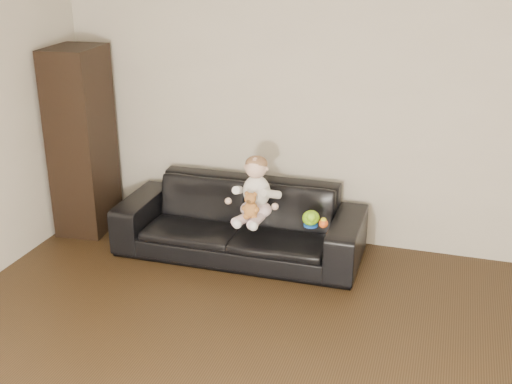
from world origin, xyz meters
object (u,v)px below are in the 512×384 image
(sofa, at_px, (240,221))
(toy_rattle, at_px, (323,223))
(teddy_bear, at_px, (251,206))
(toy_green, at_px, (311,218))
(cabinet, at_px, (82,141))
(baby, at_px, (255,192))
(toy_blue_disc, at_px, (311,225))

(sofa, bearing_deg, toy_rattle, -11.13)
(teddy_bear, xyz_separation_m, toy_green, (0.45, 0.16, -0.11))
(cabinet, distance_m, baby, 1.71)
(teddy_bear, relative_size, toy_blue_disc, 1.96)
(baby, height_order, teddy_bear, baby)
(cabinet, relative_size, teddy_bear, 7.58)
(sofa, xyz_separation_m, cabinet, (-1.51, 0.10, 0.53))
(toy_green, bearing_deg, sofa, 170.52)
(sofa, xyz_separation_m, baby, (0.17, -0.11, 0.32))
(sofa, relative_size, toy_green, 12.40)
(sofa, distance_m, baby, 0.38)
(cabinet, distance_m, toy_green, 2.18)
(toy_green, bearing_deg, teddy_bear, -159.72)
(baby, xyz_separation_m, toy_blue_disc, (0.46, -0.02, -0.22))
(cabinet, distance_m, teddy_bear, 1.75)
(toy_green, height_order, toy_blue_disc, toy_green)
(teddy_bear, relative_size, toy_green, 1.33)
(sofa, xyz_separation_m, toy_green, (0.63, -0.10, 0.15))
(sofa, height_order, toy_rattle, sofa)
(toy_blue_disc, bearing_deg, cabinet, 173.77)
(toy_rattle, xyz_separation_m, toy_blue_disc, (-0.10, 0.00, -0.03))
(teddy_bear, distance_m, toy_blue_disc, 0.50)
(cabinet, height_order, toy_rattle, cabinet)
(toy_green, distance_m, toy_rattle, 0.11)
(toy_green, bearing_deg, toy_blue_disc, -78.19)
(sofa, relative_size, teddy_bear, 9.34)
(cabinet, height_order, baby, cabinet)
(sofa, relative_size, toy_rattle, 27.64)
(baby, xyz_separation_m, teddy_bear, (0.01, -0.16, -0.06))
(baby, relative_size, teddy_bear, 2.37)
(toy_green, relative_size, toy_blue_disc, 1.47)
(toy_green, bearing_deg, toy_rattle, -16.96)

